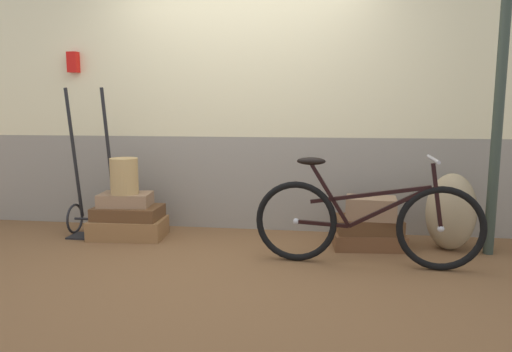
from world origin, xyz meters
TOP-DOWN VIEW (x-y plane):
  - ground at (0.00, 0.00)m, footprint 8.51×5.20m
  - station_building at (0.01, 0.85)m, footprint 6.51×0.74m
  - suitcase_0 at (-1.00, 0.30)m, footprint 0.70×0.44m
  - suitcase_1 at (-1.00, 0.30)m, footprint 0.61×0.38m
  - suitcase_2 at (-1.03, 0.32)m, footprint 0.49×0.36m
  - suitcase_3 at (1.18, 0.30)m, footprint 0.63×0.43m
  - suitcase_4 at (1.18, 0.31)m, footprint 0.58×0.41m
  - suitcase_5 at (1.19, 0.28)m, footprint 0.44×0.32m
  - wicker_basket at (-1.02, 0.30)m, footprint 0.25×0.25m
  - luggage_trolley at (-1.36, 0.34)m, footprint 0.43×0.36m
  - burlap_sack at (1.86, 0.33)m, footprint 0.41×0.35m
  - bicycle at (1.11, -0.19)m, footprint 1.70×0.46m

SIDE VIEW (x-z plane):
  - ground at x=0.00m, z-range -0.06..0.00m
  - suitcase_3 at x=1.18m, z-range 0.00..0.13m
  - suitcase_0 at x=-1.00m, z-range 0.00..0.18m
  - suitcase_4 at x=1.18m, z-range 0.13..0.26m
  - suitcase_1 at x=-1.00m, z-range 0.18..0.29m
  - luggage_trolley at x=-1.36m, z-range -0.37..1.01m
  - burlap_sack at x=1.86m, z-range 0.00..0.65m
  - bicycle at x=1.11m, z-range -0.08..0.76m
  - suitcase_5 at x=1.19m, z-range 0.26..0.44m
  - suitcase_2 at x=-1.03m, z-range 0.29..0.41m
  - wicker_basket at x=-1.02m, z-range 0.41..0.74m
  - station_building at x=0.01m, z-range 0.01..2.74m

